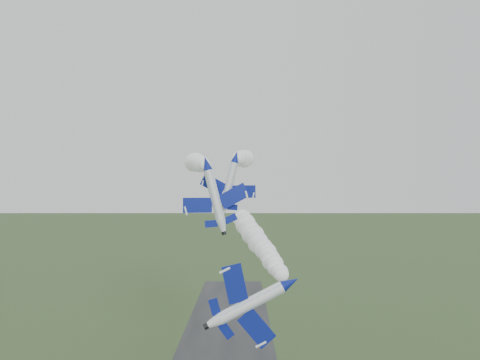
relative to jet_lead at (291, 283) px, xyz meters
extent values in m
cylinder|color=white|center=(-0.05, 0.09, -0.02)|extent=(2.67, 7.87, 1.84)
cone|color=navy|center=(0.48, -4.75, -0.02)|extent=(2.05, 2.21, 1.84)
cone|color=white|center=(-0.56, 4.75, -0.02)|extent=(2.01, 1.84, 1.84)
cylinder|color=black|center=(-0.66, 5.66, -0.02)|extent=(0.99, 0.65, 0.93)
ellipsoid|color=black|center=(0.63, -1.83, 0.21)|extent=(1.51, 2.76, 1.23)
cube|color=navy|center=(-1.46, 0.68, 2.39)|extent=(2.20, 2.41, 3.85)
cube|color=navy|center=(0.95, 0.94, -2.55)|extent=(2.20, 2.41, 3.85)
cube|color=navy|center=(-1.11, 3.86, 1.30)|extent=(0.99, 1.10, 1.69)
cube|color=navy|center=(0.17, 4.00, -1.34)|extent=(0.99, 1.10, 1.69)
cube|color=navy|center=(0.62, 3.82, 0.51)|extent=(2.01, 1.66, 0.99)
cylinder|color=white|center=(-11.56, 30.27, 15.03)|extent=(2.86, 9.09, 1.94)
cone|color=navy|center=(-10.97, 24.66, 15.03)|extent=(2.17, 2.53, 1.94)
cone|color=white|center=(-12.13, 35.67, 15.03)|extent=(2.13, 2.11, 1.94)
cylinder|color=black|center=(-12.24, 36.73, 15.03)|extent=(1.04, 0.74, 0.98)
ellipsoid|color=black|center=(-11.47, 27.97, 15.61)|extent=(1.61, 3.18, 1.29)
cube|color=navy|center=(-14.69, 30.80, 14.09)|extent=(5.02, 3.04, 1.35)
cube|color=navy|center=(-8.53, 31.45, 15.66)|extent=(5.02, 3.04, 1.35)
cube|color=navy|center=(-13.67, 34.54, 14.61)|extent=(2.20, 1.38, 0.63)
cube|color=navy|center=(-10.39, 34.89, 15.45)|extent=(2.20, 1.38, 0.63)
cube|color=navy|center=(-12.34, 34.43, 16.37)|extent=(0.87, 1.77, 2.30)
cylinder|color=white|center=(-6.59, 31.64, 16.20)|extent=(1.81, 7.57, 1.62)
cone|color=navy|center=(-6.71, 26.89, 16.20)|extent=(1.67, 2.01, 1.62)
cone|color=white|center=(-6.47, 36.21, 16.20)|extent=(1.66, 1.65, 1.62)
cylinder|color=black|center=(-6.45, 37.11, 16.20)|extent=(0.83, 0.56, 0.82)
ellipsoid|color=black|center=(-6.52, 29.70, 16.69)|extent=(1.15, 2.61, 1.08)
cube|color=navy|center=(-9.22, 32.42, 16.69)|extent=(4.09, 2.25, 1.09)
cube|color=navy|center=(-3.99, 32.29, 15.44)|extent=(4.09, 2.25, 1.09)
cube|color=navy|center=(-7.89, 35.44, 16.53)|extent=(1.79, 1.03, 0.51)
cube|color=navy|center=(-5.10, 35.37, 15.86)|extent=(1.79, 1.03, 0.51)
cube|color=navy|center=(-6.23, 35.18, 17.33)|extent=(0.60, 1.45, 1.94)
camera|label=1|loc=(-5.35, -60.01, 10.07)|focal=40.00mm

